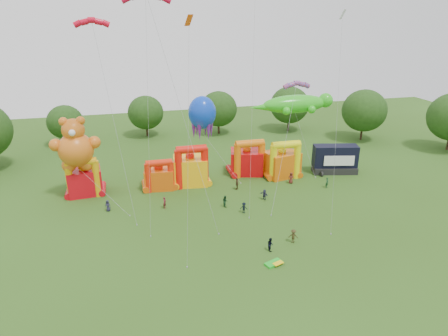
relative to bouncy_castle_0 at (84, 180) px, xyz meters
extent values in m
plane|color=#2B4B15|center=(19.30, -27.67, -2.35)|extent=(160.00, 160.00, 0.00)
cylinder|color=#352314|center=(55.96, 14.63, -0.49)|extent=(0.44, 0.44, 3.72)
ellipsoid|color=#1E3E12|center=(55.96, 14.63, 4.05)|extent=(9.30, 9.30, 8.89)
cylinder|color=#352314|center=(43.39, 25.06, -0.60)|extent=(0.44, 0.44, 3.51)
ellipsoid|color=#1E3E12|center=(43.39, 25.06, 3.69)|extent=(8.77, 8.78, 8.39)
cylinder|color=#352314|center=(27.13, 26.74, -0.70)|extent=(0.44, 0.44, 3.30)
ellipsoid|color=#1E3E12|center=(27.13, 26.74, 3.33)|extent=(8.25, 8.25, 7.88)
cylinder|color=#352314|center=(11.19, 28.72, -0.81)|extent=(0.44, 0.44, 3.09)
ellipsoid|color=#1E3E12|center=(11.19, 28.72, 2.97)|extent=(7.73, 7.72, 7.38)
cylinder|color=#352314|center=(-5.20, 25.97, -0.91)|extent=(0.44, 0.44, 2.88)
ellipsoid|color=#1E3E12|center=(-5.20, 25.97, 2.61)|extent=(7.20, 7.20, 6.88)
cube|color=red|center=(0.00, 0.27, -0.39)|extent=(5.18, 4.31, 3.93)
cylinder|color=#E2A20B|center=(-1.89, -1.14, 0.46)|extent=(1.07, 1.07, 5.62)
cylinder|color=#E2A20B|center=(1.89, -1.14, 0.46)|extent=(1.07, 1.07, 5.62)
cylinder|color=#E2A20B|center=(0.00, -1.14, 3.27)|extent=(4.31, 1.12, 1.12)
sphere|color=#E2A20B|center=(0.00, 0.27, 1.88)|extent=(1.40, 1.40, 1.40)
cube|color=#DA520B|center=(11.08, -0.29, -0.74)|extent=(4.83, 4.05, 3.23)
cylinder|color=red|center=(9.36, -1.58, -0.05)|extent=(0.97, 0.97, 4.61)
cylinder|color=red|center=(12.81, -1.58, -0.05)|extent=(0.97, 0.97, 4.61)
cylinder|color=red|center=(11.08, -1.58, 2.25)|extent=(3.94, 1.02, 1.02)
sphere|color=red|center=(11.08, -0.29, 1.17)|extent=(1.40, 1.40, 1.40)
cube|color=#FFAF0D|center=(16.12, 0.13, -0.15)|extent=(5.76, 4.86, 4.41)
cylinder|color=red|center=(14.07, -1.39, 0.80)|extent=(1.16, 1.16, 6.30)
cylinder|color=red|center=(18.16, -1.39, 0.80)|extent=(1.16, 1.16, 6.30)
cylinder|color=red|center=(16.12, -1.39, 3.95)|extent=(4.67, 1.21, 1.21)
sphere|color=red|center=(16.12, 0.13, 2.36)|extent=(1.40, 1.40, 1.40)
cube|color=red|center=(26.16, 2.28, -0.34)|extent=(6.24, 5.47, 4.04)
cylinder|color=orange|center=(24.08, 0.73, 0.53)|extent=(1.17, 1.17, 5.77)
cylinder|color=orange|center=(28.25, 0.73, 0.53)|extent=(1.17, 1.17, 5.77)
cylinder|color=orange|center=(26.16, 0.73, 3.41)|extent=(4.75, 1.23, 1.23)
sphere|color=orange|center=(26.16, 2.28, 1.98)|extent=(1.40, 1.40, 1.40)
cube|color=#D55E0B|center=(31.48, -0.24, -0.28)|extent=(6.11, 5.31, 4.15)
cylinder|color=yellow|center=(29.42, -1.78, 0.61)|extent=(1.17, 1.17, 5.93)
cylinder|color=yellow|center=(33.55, -1.78, 0.61)|extent=(1.17, 1.17, 5.93)
cylinder|color=yellow|center=(31.48, -1.78, 3.58)|extent=(4.71, 1.22, 1.22)
sphere|color=yellow|center=(31.48, -0.24, 2.10)|extent=(1.40, 1.40, 1.40)
cube|color=black|center=(40.93, -1.25, -1.80)|extent=(7.83, 4.36, 1.10)
cube|color=black|center=(40.93, -1.05, 0.59)|extent=(7.75, 4.01, 3.70)
cube|color=white|center=(40.93, -2.50, 0.23)|extent=(4.99, 1.22, 1.74)
cylinder|color=black|center=(37.97, -2.36, -1.95)|extent=(0.30, 0.90, 0.90)
cylinder|color=black|center=(43.89, -2.36, -1.95)|extent=(0.30, 0.90, 0.90)
sphere|color=#D36417|center=(-0.50, -0.68, 5.02)|extent=(5.01, 5.01, 5.01)
sphere|color=#D36417|center=(-0.50, -0.68, 7.99)|extent=(3.19, 3.19, 3.19)
sphere|color=#D36417|center=(-1.64, -0.68, 9.24)|extent=(1.25, 1.25, 1.25)
sphere|color=#D36417|center=(0.64, -0.68, 9.24)|extent=(1.25, 1.25, 1.25)
sphere|color=#D36417|center=(-3.12, -0.68, 5.93)|extent=(1.82, 1.82, 1.82)
sphere|color=#D36417|center=(2.12, -0.68, 5.93)|extent=(1.82, 1.82, 1.82)
sphere|color=#D36417|center=(-1.75, -0.68, 2.74)|extent=(2.05, 2.05, 2.05)
sphere|color=#D36417|center=(0.75, -0.68, 2.74)|extent=(2.05, 2.05, 2.05)
sphere|color=white|center=(-0.50, -2.22, 7.99)|extent=(0.91, 0.91, 0.91)
ellipsoid|color=green|center=(33.65, 0.61, 9.59)|extent=(11.04, 3.45, 2.93)
sphere|color=green|center=(39.04, 0.61, 9.91)|extent=(2.37, 2.37, 2.37)
cone|color=green|center=(28.04, 0.61, 9.37)|extent=(4.31, 1.73, 1.73)
sphere|color=green|center=(35.80, 2.33, 8.94)|extent=(1.29, 1.29, 1.29)
sphere|color=green|center=(35.80, -1.12, 8.94)|extent=(1.29, 1.29, 1.29)
sphere|color=green|center=(31.49, 2.33, 8.94)|extent=(1.29, 1.29, 1.29)
sphere|color=green|center=(31.49, -1.12, 8.94)|extent=(1.29, 1.29, 1.29)
ellipsoid|color=#0D39C5|center=(18.87, 3.47, 8.35)|extent=(4.48, 4.48, 5.38)
cone|color=#591E8C|center=(20.32, 3.47, 5.88)|extent=(1.01, 1.01, 3.58)
cone|color=#591E8C|center=(19.59, 4.73, 5.88)|extent=(1.01, 1.01, 3.58)
cone|color=#591E8C|center=(18.14, 4.73, 5.88)|extent=(1.01, 1.01, 3.58)
cone|color=#591E8C|center=(17.41, 3.47, 5.88)|extent=(1.01, 1.01, 3.58)
cone|color=#591E8C|center=(18.14, 2.21, 5.88)|extent=(1.01, 1.01, 3.58)
cone|color=#591E8C|center=(19.59, 2.21, 5.88)|extent=(1.01, 1.01, 3.58)
cube|color=#E64A0A|center=(13.85, -16.39, 22.70)|extent=(1.02, 1.02, 1.10)
cube|color=silver|center=(32.32, -13.90, 23.21)|extent=(1.02, 1.02, 1.10)
cube|color=green|center=(21.17, -24.06, -2.23)|extent=(2.22, 1.63, 0.24)
cube|color=yellow|center=(21.57, -24.36, -2.09)|extent=(1.33, 0.98, 0.10)
imported|color=#232238|center=(3.36, -6.59, -1.54)|extent=(0.93, 0.75, 1.64)
imported|color=maroon|center=(11.09, -7.65, -1.49)|extent=(0.66, 0.75, 1.72)
imported|color=#173A1F|center=(19.45, -9.23, -1.50)|extent=(0.82, 0.96, 1.70)
imported|color=black|center=(21.48, -11.72, -1.58)|extent=(1.16, 0.98, 1.55)
imported|color=#422F1A|center=(22.71, -3.95, -1.39)|extent=(0.95, 1.21, 1.92)
imported|color=#262740|center=(25.62, -8.43, -1.56)|extent=(1.14, 1.50, 1.58)
imported|color=#582119|center=(31.79, -3.82, -1.43)|extent=(1.02, 0.80, 1.85)
imported|color=#183C1F|center=(36.59, -6.82, -1.49)|extent=(0.74, 0.74, 1.73)
imported|color=black|center=(21.74, -21.39, -1.53)|extent=(0.69, 0.85, 1.64)
imported|color=#383116|center=(25.00, -20.43, -1.48)|extent=(1.29, 1.02, 1.75)
camera|label=1|loc=(6.84, -58.52, 23.43)|focal=32.00mm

